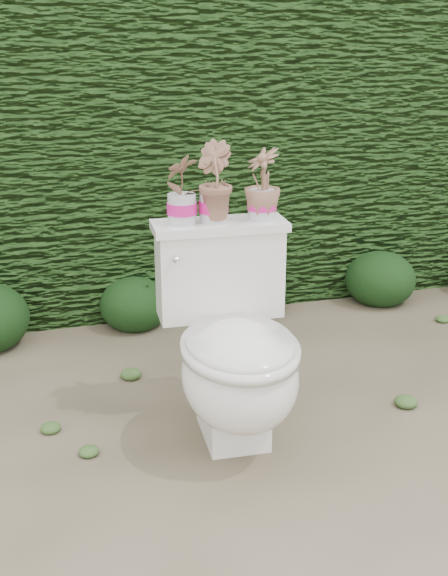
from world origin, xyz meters
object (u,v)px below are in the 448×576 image
object	(u,v)px
toilet	(234,352)
potted_plant_left	(182,191)
potted_plant_center	(213,184)
potted_plant_right	(262,186)

from	to	relation	value
toilet	potted_plant_left	world-z (taller)	potted_plant_left
potted_plant_left	potted_plant_center	bearing A→B (deg)	149.61
potted_plant_center	potted_plant_right	bearing A→B (deg)	-107.95
toilet	potted_plant_right	size ratio (longest dim) A/B	3.10
toilet	potted_plant_center	world-z (taller)	potted_plant_center
potted_plant_center	toilet	bearing A→B (deg)	167.30
potted_plant_left	potted_plant_center	world-z (taller)	potted_plant_center
potted_plant_left	toilet	bearing A→B (deg)	89.85
potted_plant_right	potted_plant_center	bearing A→B (deg)	-107.85
toilet	potted_plant_center	size ratio (longest dim) A/B	2.76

